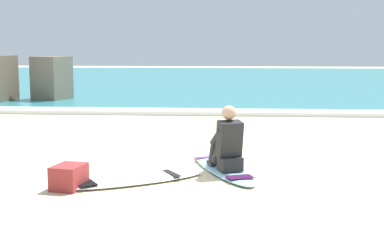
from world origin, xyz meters
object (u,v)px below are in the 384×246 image
Objects in this scene: surfboard_main at (222,168)px; beach_bag at (69,177)px; surfboard_spare_near at (133,180)px; surfer_seated at (227,145)px.

beach_bag is (-1.99, -1.25, 0.12)m from surfboard_main.
surfboard_main and surfboard_spare_near have the same top height.
surfboard_spare_near is (-1.29, -0.64, -0.40)m from surfer_seated.
surfboard_spare_near is 0.88m from beach_bag.
surfer_seated is at bearing -70.81° from surfboard_main.
surfboard_main is 1.18× the size of surfboard_spare_near.
surfboard_main is 2.36m from beach_bag.
surfer_seated is at bearing 26.36° from beach_bag.
surfboard_main is 0.47m from surfer_seated.
surfboard_spare_near is at bearing -153.61° from surfer_seated.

